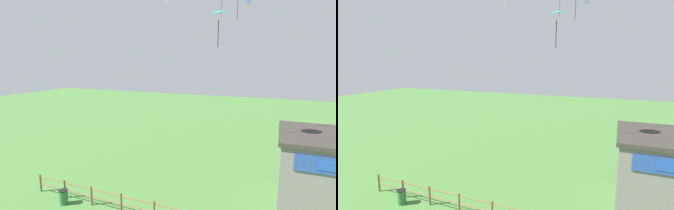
{
  "view_description": "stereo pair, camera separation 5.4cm",
  "coord_description": "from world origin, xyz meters",
  "views": [
    {
      "loc": [
        6.07,
        -7.08,
        9.0
      ],
      "look_at": [
        0.0,
        7.05,
        6.39
      ],
      "focal_mm": 28.0,
      "sensor_mm": 36.0,
      "label": 1
    },
    {
      "loc": [
        6.12,
        -7.06,
        9.0
      ],
      "look_at": [
        0.0,
        7.05,
        6.39
      ],
      "focal_mm": 28.0,
      "sensor_mm": 36.0,
      "label": 2
    }
  ],
  "objects": [
    {
      "name": "kite_cyan_delta",
      "position": [
        2.95,
        6.76,
        11.43
      ],
      "size": [
        1.51,
        1.51,
        1.93
      ],
      "color": "#2DB2C6"
    },
    {
      "name": "wooden_fence",
      "position": [
        -0.0,
        5.05,
        0.71
      ],
      "size": [
        17.69,
        0.14,
        1.25
      ],
      "color": "brown",
      "rests_on": "ground_plane"
    },
    {
      "name": "trash_bin",
      "position": [
        -6.09,
        4.43,
        0.47
      ],
      "size": [
        0.56,
        0.56,
        0.94
      ],
      "color": "#2D6B38",
      "rests_on": "ground_plane"
    }
  ]
}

